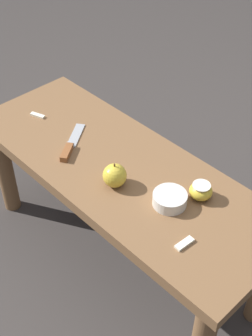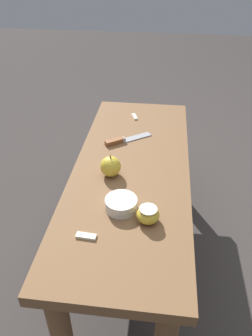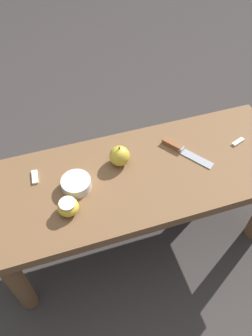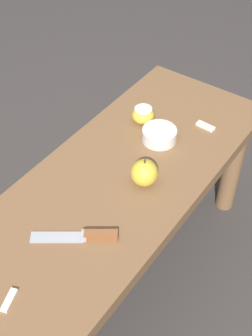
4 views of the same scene
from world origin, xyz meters
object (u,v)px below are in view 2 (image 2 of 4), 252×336
(apple_whole, at_px, (111,166))
(bowl, at_px, (121,204))
(apple_cut, at_px, (148,215))
(wooden_bench, at_px, (131,184))
(knife, at_px, (121,140))

(apple_whole, height_order, bowl, apple_whole)
(apple_cut, bearing_deg, wooden_bench, -163.77)
(knife, distance_m, bowl, 0.41)
(apple_whole, bearing_deg, knife, 178.07)
(bowl, bearing_deg, apple_whole, -160.57)
(wooden_bench, relative_size, knife, 6.04)
(wooden_bench, relative_size, bowl, 11.13)
(knife, distance_m, apple_cut, 0.47)
(wooden_bench, xyz_separation_m, bowl, (0.23, -0.01, 0.10))
(wooden_bench, height_order, apple_whole, apple_whole)
(knife, relative_size, bowl, 1.84)
(apple_cut, height_order, bowl, apple_cut)
(wooden_bench, distance_m, knife, 0.21)
(apple_cut, relative_size, bowl, 0.68)
(wooden_bench, distance_m, apple_whole, 0.15)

